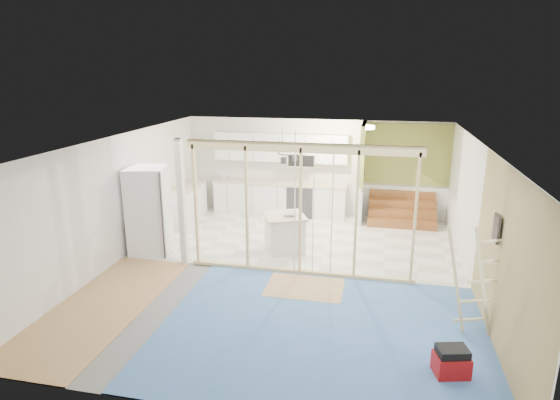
% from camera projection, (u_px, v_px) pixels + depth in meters
% --- Properties ---
extents(room, '(7.01, 8.01, 2.61)m').
position_uv_depth(room, '(285.00, 210.00, 8.90)').
color(room, slate).
rests_on(room, ground).
extents(floor_overlays, '(7.00, 8.00, 0.03)m').
position_uv_depth(floor_overlays, '(289.00, 271.00, 9.29)').
color(floor_overlays, white).
rests_on(floor_overlays, room).
extents(stud_frame, '(4.66, 0.14, 2.60)m').
position_uv_depth(stud_frame, '(272.00, 194.00, 8.87)').
color(stud_frame, '#DFC488').
rests_on(stud_frame, room).
extents(base_cabinets, '(4.45, 2.24, 0.93)m').
position_uv_depth(base_cabinets, '(251.00, 200.00, 12.61)').
color(base_cabinets, white).
rests_on(base_cabinets, room).
extents(upper_cabinets, '(3.60, 0.41, 0.85)m').
position_uv_depth(upper_cabinets, '(283.00, 149.00, 12.51)').
color(upper_cabinets, white).
rests_on(upper_cabinets, room).
extents(green_partition, '(2.25, 1.51, 2.60)m').
position_uv_depth(green_partition, '(391.00, 187.00, 12.02)').
color(green_partition, olive).
rests_on(green_partition, room).
extents(pot_rack, '(0.52, 0.52, 0.72)m').
position_uv_depth(pot_rack, '(288.00, 155.00, 10.55)').
color(pot_rack, black).
rests_on(pot_rack, room).
extents(sheathing_panel, '(0.02, 4.00, 2.60)m').
position_uv_depth(sheathing_panel, '(507.00, 268.00, 6.31)').
color(sheathing_panel, tan).
rests_on(sheathing_panel, room).
extents(electrical_panel, '(0.04, 0.30, 0.40)m').
position_uv_depth(electrical_panel, '(496.00, 229.00, 6.79)').
color(electrical_panel, '#36353A').
rests_on(electrical_panel, room).
extents(ceiling_light, '(0.32, 0.32, 0.08)m').
position_uv_depth(ceiling_light, '(368.00, 127.00, 11.10)').
color(ceiling_light, '#FFEABF').
rests_on(ceiling_light, room).
extents(fridge, '(0.98, 0.95, 1.89)m').
position_uv_depth(fridge, '(149.00, 211.00, 10.04)').
color(fridge, white).
rests_on(fridge, room).
extents(island, '(1.12, 1.12, 0.83)m').
position_uv_depth(island, '(285.00, 233.00, 10.22)').
color(island, silver).
rests_on(island, room).
extents(bowl, '(0.36, 0.36, 0.07)m').
position_uv_depth(bowl, '(290.00, 214.00, 10.06)').
color(bowl, beige).
rests_on(bowl, island).
extents(soap_bottle_a, '(0.16, 0.16, 0.32)m').
position_uv_depth(soap_bottle_a, '(223.00, 174.00, 12.85)').
color(soap_bottle_a, '#AAAEBD').
rests_on(soap_bottle_a, base_cabinets).
extents(soap_bottle_b, '(0.08, 0.09, 0.18)m').
position_uv_depth(soap_bottle_b, '(339.00, 181.00, 12.31)').
color(soap_bottle_b, silver).
rests_on(soap_bottle_b, base_cabinets).
extents(toolbox, '(0.50, 0.42, 0.41)m').
position_uv_depth(toolbox, '(451.00, 362.00, 6.10)').
color(toolbox, maroon).
rests_on(toolbox, room).
extents(ladder, '(0.91, 0.06, 1.69)m').
position_uv_depth(ladder, '(473.00, 281.00, 6.89)').
color(ladder, tan).
rests_on(ladder, room).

